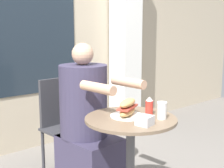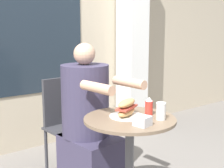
# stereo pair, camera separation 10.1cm
# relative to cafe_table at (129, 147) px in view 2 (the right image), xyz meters

# --- Properties ---
(storefront_wall) EXTENTS (8.00, 0.09, 2.80)m
(storefront_wall) POSITION_rel_cafe_table_xyz_m (-0.00, 1.66, 0.88)
(storefront_wall) COLOR #B7A88E
(storefront_wall) RESTS_ON ground_plane
(lattice_pillar) EXTENTS (0.29, 0.29, 2.40)m
(lattice_pillar) POSITION_rel_cafe_table_xyz_m (1.32, 1.46, 0.68)
(lattice_pillar) COLOR silver
(lattice_pillar) RESTS_ON ground_plane
(cafe_table) EXTENTS (0.61, 0.61, 0.72)m
(cafe_table) POSITION_rel_cafe_table_xyz_m (0.00, 0.00, 0.00)
(cafe_table) COLOR brown
(cafe_table) RESTS_ON ground_plane
(diner_chair) EXTENTS (0.40, 0.40, 0.87)m
(diner_chair) POSITION_rel_cafe_table_xyz_m (0.00, 0.86, 0.00)
(diner_chair) COLOR #333338
(diner_chair) RESTS_ON ground_plane
(seated_diner) EXTENTS (0.41, 0.69, 1.19)m
(seated_diner) POSITION_rel_cafe_table_xyz_m (0.01, 0.51, -0.00)
(seated_diner) COLOR #38334C
(seated_diner) RESTS_ON ground_plane
(sandwich_on_plate) EXTENTS (0.23, 0.23, 0.12)m
(sandwich_on_plate) POSITION_rel_cafe_table_xyz_m (-0.00, 0.03, 0.25)
(sandwich_on_plate) COLOR white
(sandwich_on_plate) RESTS_ON cafe_table
(drink_cup) EXTENTS (0.06, 0.06, 0.11)m
(drink_cup) POSITION_rel_cafe_table_xyz_m (0.13, -0.15, 0.26)
(drink_cup) COLOR silver
(drink_cup) RESTS_ON cafe_table
(napkin_box) EXTENTS (0.11, 0.11, 0.06)m
(napkin_box) POSITION_rel_cafe_table_xyz_m (-0.05, -0.17, 0.23)
(napkin_box) COLOR silver
(napkin_box) RESTS_ON cafe_table
(condiment_bottle) EXTENTS (0.05, 0.05, 0.12)m
(condiment_bottle) POSITION_rel_cafe_table_xyz_m (0.15, -0.03, 0.26)
(condiment_bottle) COLOR red
(condiment_bottle) RESTS_ON cafe_table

